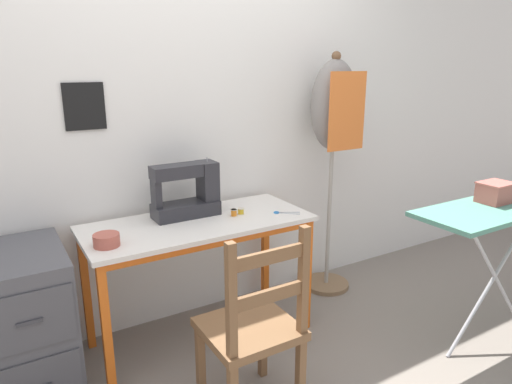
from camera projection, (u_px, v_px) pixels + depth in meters
ground_plane at (223, 361)px, 2.45m from camera, size 14.00×14.00×0.00m
wall_back at (171, 112)px, 2.61m from camera, size 10.00×0.06×2.55m
sewing_table at (200, 236)px, 2.49m from camera, size 1.23×0.54×0.71m
sewing_machine at (189, 191)px, 2.53m from camera, size 0.38×0.16×0.32m
fabric_bowl at (106, 240)px, 2.13m from camera, size 0.12×0.12×0.06m
scissors at (283, 213)px, 2.61m from camera, size 0.14×0.12×0.01m
thread_spool_near_machine at (234, 213)px, 2.55m from camera, size 0.04×0.04×0.04m
thread_spool_mid_table at (241, 211)px, 2.59m from camera, size 0.04×0.04×0.04m
wooden_chair at (253, 329)px, 1.99m from camera, size 0.40×0.38×0.91m
filing_cabinet at (28, 323)px, 2.15m from camera, size 0.39×0.58×0.72m
dress_form at (334, 119)px, 2.95m from camera, size 0.34×0.32×1.62m
ironing_board at (505, 212)px, 2.44m from camera, size 1.13×0.37×0.83m
storage_box at (495, 192)px, 2.44m from camera, size 0.18×0.14×0.11m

